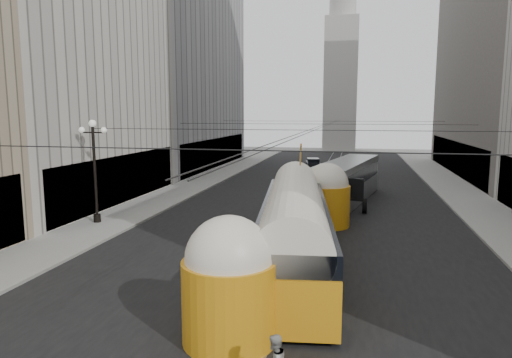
% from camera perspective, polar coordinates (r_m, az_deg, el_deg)
% --- Properties ---
extents(road, '(20.00, 85.00, 0.02)m').
position_cam_1_polar(road, '(40.35, 7.78, -1.71)').
color(road, black).
rests_on(road, ground).
extents(sidewalk_left, '(4.00, 72.00, 0.15)m').
position_cam_1_polar(sidewalk_left, '(46.21, -6.85, -0.33)').
color(sidewalk_left, gray).
rests_on(sidewalk_left, ground).
extents(sidewalk_right, '(4.00, 72.00, 0.15)m').
position_cam_1_polar(sidewalk_right, '(44.56, 23.73, -1.30)').
color(sidewalk_right, gray).
rests_on(sidewalk_right, ground).
extents(rail_left, '(0.12, 85.00, 0.04)m').
position_cam_1_polar(rail_left, '(40.41, 6.72, -1.68)').
color(rail_left, gray).
rests_on(rail_left, ground).
extents(rail_right, '(0.12, 85.00, 0.04)m').
position_cam_1_polar(rail_right, '(40.30, 8.84, -1.75)').
color(rail_right, gray).
rests_on(rail_right, ground).
extents(building_left_far, '(12.60, 28.60, 28.60)m').
position_cam_1_polar(building_left_far, '(60.23, -10.64, 15.15)').
color(building_left_far, '#999999').
rests_on(building_left_far, ground).
extents(distant_tower, '(6.00, 6.00, 31.36)m').
position_cam_1_polar(distant_tower, '(87.55, 10.60, 13.38)').
color(distant_tower, '#B2AFA8').
rests_on(distant_tower, ground).
extents(lamppost_left_mid, '(1.86, 0.44, 6.37)m').
position_cam_1_polar(lamppost_left_mid, '(29.82, -19.53, 1.65)').
color(lamppost_left_mid, black).
rests_on(lamppost_left_mid, sidewalk_left).
extents(catenary, '(25.00, 72.00, 0.23)m').
position_cam_1_polar(catenary, '(38.75, 8.00, 6.63)').
color(catenary, black).
rests_on(catenary, ground).
extents(streetcar, '(4.80, 18.03, 3.98)m').
position_cam_1_polar(streetcar, '(21.01, 4.82, -5.50)').
color(streetcar, orange).
rests_on(streetcar, ground).
extents(city_bus, '(5.20, 13.02, 3.21)m').
position_cam_1_polar(city_bus, '(36.59, 11.32, -0.03)').
color(city_bus, gray).
rests_on(city_bus, ground).
extents(sedan_white_far, '(2.45, 4.94, 1.50)m').
position_cam_1_polar(sedan_white_far, '(50.68, 12.83, 0.97)').
color(sedan_white_far, '#BCBCBC').
rests_on(sedan_white_far, ground).
extents(sedan_dark_far, '(2.31, 4.22, 1.26)m').
position_cam_1_polar(sedan_dark_far, '(58.14, 7.14, 1.91)').
color(sedan_dark_far, black).
rests_on(sedan_dark_far, ground).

